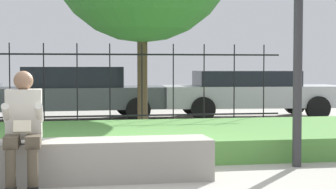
{
  "coord_description": "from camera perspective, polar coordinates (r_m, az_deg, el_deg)",
  "views": [
    {
      "loc": [
        -0.54,
        -6.49,
        1.32
      ],
      "look_at": [
        0.91,
        1.42,
        0.92
      ],
      "focal_mm": 60.0,
      "sensor_mm": 36.0,
      "label": 1
    }
  ],
  "objects": [
    {
      "name": "ground_plane",
      "position": [
        6.65,
        -5.59,
        -8.64
      ],
      "size": [
        60.0,
        60.0,
        0.0
      ],
      "primitive_type": "plane",
      "color": "#A8A399"
    },
    {
      "name": "stone_bench",
      "position": [
        6.59,
        -7.94,
        -6.86
      ],
      "size": [
        2.83,
        0.6,
        0.48
      ],
      "color": "gray",
      "rests_on": "ground_plane"
    },
    {
      "name": "person_seated_reader",
      "position": [
        6.21,
        -14.49,
        -2.97
      ],
      "size": [
        0.42,
        0.73,
        1.28
      ],
      "color": "black",
      "rests_on": "ground_plane"
    },
    {
      "name": "grass_berm",
      "position": [
        8.92,
        -6.84,
        -4.64
      ],
      "size": [
        9.59,
        3.26,
        0.33
      ],
      "color": "#569342",
      "rests_on": "ground_plane"
    },
    {
      "name": "iron_fence",
      "position": [
        11.02,
        -7.56,
        0.78
      ],
      "size": [
        7.59,
        0.03,
        1.77
      ],
      "color": "black",
      "rests_on": "ground_plane"
    },
    {
      "name": "car_parked_center",
      "position": [
        14.02,
        -9.32,
        0.26
      ],
      "size": [
        4.43,
        2.03,
        1.32
      ],
      "rotation": [
        0.0,
        0.0,
        0.05
      ],
      "color": "#4C5156",
      "rests_on": "ground_plane"
    },
    {
      "name": "car_parked_right",
      "position": [
        14.67,
        8.37,
        0.25
      ],
      "size": [
        4.75,
        2.2,
        1.21
      ],
      "rotation": [
        0.0,
        0.0,
        -0.08
      ],
      "color": "#B7B7BC",
      "rests_on": "ground_plane"
    }
  ]
}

